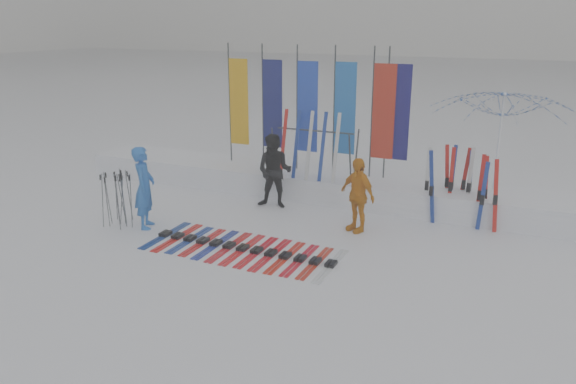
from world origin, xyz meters
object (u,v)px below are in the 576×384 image
at_px(ski_row, 242,248).
at_px(ski_rack, 315,147).
at_px(person_black, 275,171).
at_px(person_blue, 144,188).
at_px(person_yellow, 357,195).
at_px(tent_canopy, 499,152).

distance_m(ski_row, ski_rack, 3.84).
xyz_separation_m(person_black, ski_rack, (0.67, 0.91, 0.48)).
distance_m(person_blue, person_yellow, 4.61).
bearing_deg(ski_rack, tent_canopy, 9.20).
distance_m(person_black, tent_canopy, 5.20).
xyz_separation_m(tent_canopy, ski_rack, (-4.24, -0.69, -0.12)).
bearing_deg(person_blue, tent_canopy, -85.64).
relative_size(person_yellow, ski_row, 0.42).
height_order(tent_canopy, ski_row, tent_canopy).
bearing_deg(ski_row, person_black, 101.88).
height_order(person_blue, person_yellow, person_blue).
bearing_deg(ski_rack, person_black, -126.53).
xyz_separation_m(person_blue, tent_canopy, (6.89, 4.01, 0.59)).
bearing_deg(tent_canopy, person_blue, -149.84).
xyz_separation_m(tent_canopy, ski_row, (-4.35, -4.28, -1.47)).
height_order(person_blue, person_black, person_blue).
height_order(person_blue, ski_rack, ski_rack).
relative_size(person_blue, ski_rack, 0.89).
relative_size(person_blue, person_yellow, 1.12).
xyz_separation_m(person_blue, ski_rack, (2.66, 3.32, 0.48)).
relative_size(person_black, ski_row, 0.46).
height_order(tent_canopy, ski_rack, tent_canopy).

